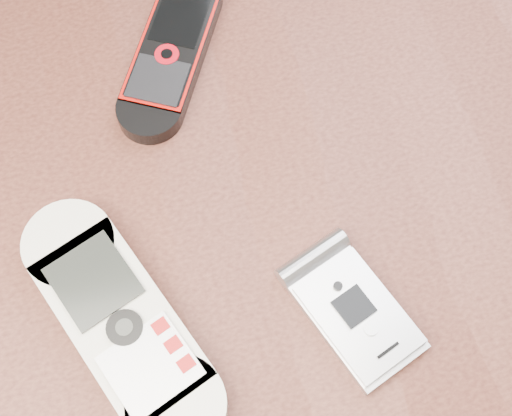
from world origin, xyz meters
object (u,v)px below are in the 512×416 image
object	(u,v)px
table	(250,268)
nokia_black_red	(172,50)
nokia_white	(121,322)
motorola_razr	(355,313)

from	to	relation	value
table	nokia_black_red	world-z (taller)	nokia_black_red
table	nokia_black_red	size ratio (longest dim) A/B	8.21
nokia_white	nokia_black_red	world-z (taller)	nokia_white
nokia_white	nokia_black_red	xyz separation A→B (m)	(0.07, 0.18, -0.00)
table	motorola_razr	bearing A→B (deg)	-61.91
table	nokia_white	xyz separation A→B (m)	(-0.09, -0.05, 0.12)
table	motorola_razr	distance (m)	0.15
nokia_black_red	motorola_razr	xyz separation A→B (m)	(0.06, -0.21, -0.00)
nokia_black_red	motorola_razr	world-z (taller)	same
nokia_white	motorola_razr	distance (m)	0.14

